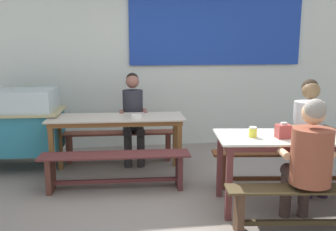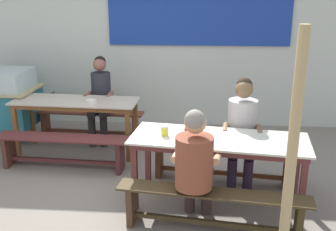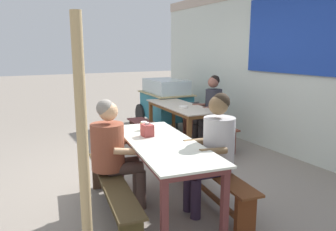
# 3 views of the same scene
# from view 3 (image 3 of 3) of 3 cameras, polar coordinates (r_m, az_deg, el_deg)

# --- Properties ---
(ground_plane) EXTENTS (40.00, 40.00, 0.00)m
(ground_plane) POSITION_cam_3_polar(r_m,az_deg,el_deg) (4.84, -5.19, -9.83)
(ground_plane) COLOR gray
(backdrop_wall) EXTENTS (7.32, 0.23, 2.90)m
(backdrop_wall) POSITION_cam_3_polar(r_m,az_deg,el_deg) (5.95, 18.39, 8.76)
(backdrop_wall) COLOR silver
(backdrop_wall) RESTS_ON ground_plane
(dining_table_far) EXTENTS (1.78, 0.71, 0.78)m
(dining_table_far) POSITION_cam_3_polar(r_m,az_deg,el_deg) (5.83, 2.14, 0.98)
(dining_table_far) COLOR #B8AB97
(dining_table_far) RESTS_ON ground_plane
(dining_table_near) EXTENTS (1.93, 0.93, 0.78)m
(dining_table_near) POSITION_cam_3_polar(r_m,az_deg,el_deg) (3.55, -0.94, -5.78)
(dining_table_near) COLOR silver
(dining_table_near) RESTS_ON ground_plane
(bench_far_back) EXTENTS (1.71, 0.36, 0.44)m
(bench_far_back) POSITION_cam_3_polar(r_m,az_deg,el_deg) (6.18, 6.77, -2.27)
(bench_far_back) COLOR brown
(bench_far_back) RESTS_ON ground_plane
(bench_far_front) EXTENTS (1.77, 0.41, 0.44)m
(bench_far_front) POSITION_cam_3_polar(r_m,az_deg,el_deg) (5.69, -2.95, -3.46)
(bench_far_front) COLOR #592827
(bench_far_front) RESTS_ON ground_plane
(bench_near_back) EXTENTS (1.80, 0.48, 0.44)m
(bench_near_back) POSITION_cam_3_polar(r_m,az_deg,el_deg) (3.90, 7.02, -10.59)
(bench_near_back) COLOR brown
(bench_near_back) RESTS_ON ground_plane
(bench_near_front) EXTENTS (1.86, 0.48, 0.44)m
(bench_near_front) POSITION_cam_3_polar(r_m,az_deg,el_deg) (3.57, -9.68, -12.98)
(bench_near_front) COLOR #43351E
(bench_near_front) RESTS_ON ground_plane
(food_cart) EXTENTS (1.66, 0.92, 1.10)m
(food_cart) POSITION_cam_3_polar(r_m,az_deg,el_deg) (7.26, -0.46, 2.72)
(food_cart) COLOR teal
(food_cart) RESTS_ON ground_plane
(person_right_near_table) EXTENTS (0.47, 0.55, 1.31)m
(person_right_near_table) POSITION_cam_3_polar(r_m,az_deg,el_deg) (3.54, 8.09, -5.27)
(person_right_near_table) COLOR #281C2E
(person_right_near_table) RESTS_ON ground_plane
(person_near_front) EXTENTS (0.51, 0.58, 1.24)m
(person_near_front) POSITION_cam_3_polar(r_m,az_deg,el_deg) (3.60, -9.51, -5.61)
(person_near_front) COLOR #43312B
(person_near_front) RESTS_ON ground_plane
(person_center_facing) EXTENTS (0.41, 0.52, 1.31)m
(person_center_facing) POSITION_cam_3_polar(r_m,az_deg,el_deg) (5.88, 7.41, 1.32)
(person_center_facing) COLOR #282526
(person_center_facing) RESTS_ON ground_plane
(tissue_box) EXTENTS (0.14, 0.12, 0.16)m
(tissue_box) POSITION_cam_3_polar(r_m,az_deg,el_deg) (3.75, -3.64, -2.56)
(tissue_box) COLOR #A33D3A
(tissue_box) RESTS_ON dining_table_near
(condiment_jar) EXTENTS (0.08, 0.08, 0.11)m
(condiment_jar) POSITION_cam_3_polar(r_m,az_deg,el_deg) (4.04, -4.24, -1.81)
(condiment_jar) COLOR yellow
(condiment_jar) RESTS_ON dining_table_near
(soup_bowl) EXTENTS (0.14, 0.14, 0.04)m
(soup_bowl) POSITION_cam_3_polar(r_m,az_deg,el_deg) (5.55, 2.68, 1.51)
(soup_bowl) COLOR silver
(soup_bowl) RESTS_ON dining_table_far
(wooden_support_post) EXTENTS (0.09, 0.09, 2.04)m
(wooden_support_post) POSITION_cam_3_polar(r_m,az_deg,el_deg) (2.67, -14.65, -4.89)
(wooden_support_post) COLOR tan
(wooden_support_post) RESTS_ON ground_plane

